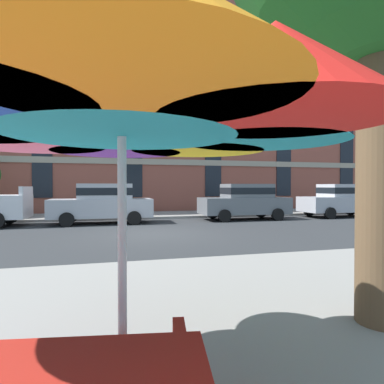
% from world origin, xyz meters
% --- Properties ---
extents(ground_plane, '(120.00, 120.00, 0.00)m').
position_xyz_m(ground_plane, '(0.00, 0.00, 0.00)').
color(ground_plane, '#2D3033').
extents(sidewalk_far, '(56.00, 3.60, 0.12)m').
position_xyz_m(sidewalk_far, '(0.00, 6.80, 0.06)').
color(sidewalk_far, gray).
rests_on(sidewalk_far, ground).
extents(apartment_building, '(36.27, 12.08, 19.20)m').
position_xyz_m(apartment_building, '(-0.00, 14.99, 9.60)').
color(apartment_building, '#934C3D').
rests_on(apartment_building, ground).
extents(sedan_silver, '(4.40, 1.98, 1.78)m').
position_xyz_m(sedan_silver, '(-1.75, 3.70, 0.95)').
color(sedan_silver, '#A8AAB2').
rests_on(sedan_silver, ground).
extents(sedan_gray, '(4.40, 1.98, 1.78)m').
position_xyz_m(sedan_gray, '(5.10, 3.70, 0.95)').
color(sedan_gray, slate).
rests_on(sedan_gray, ground).
extents(sedan_silver_midblock, '(4.40, 1.98, 1.78)m').
position_xyz_m(sedan_silver_midblock, '(10.79, 3.70, 0.95)').
color(sedan_silver_midblock, '#A8AAB2').
rests_on(sedan_silver_midblock, ground).
extents(patio_umbrella, '(3.29, 3.29, 2.57)m').
position_xyz_m(patio_umbrella, '(-1.44, -9.00, 2.25)').
color(patio_umbrella, silver).
rests_on(patio_umbrella, ground).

